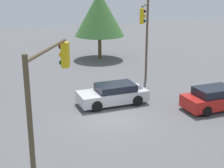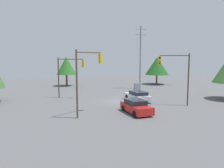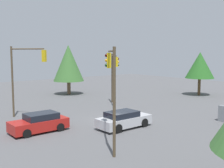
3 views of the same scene
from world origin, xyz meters
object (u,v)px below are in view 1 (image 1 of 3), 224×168
(sedan_silver, at_px, (113,94))
(traffic_signal_cross, at_px, (47,95))
(sedan_red, at_px, (216,98))
(traffic_signal_main, at_px, (145,29))

(sedan_silver, distance_m, traffic_signal_cross, 10.77)
(sedan_red, height_order, sedan_silver, sedan_red)
(traffic_signal_main, height_order, traffic_signal_cross, traffic_signal_main)
(traffic_signal_cross, bearing_deg, traffic_signal_main, -8.17)
(sedan_silver, bearing_deg, traffic_signal_main, -50.23)
(sedan_red, xyz_separation_m, traffic_signal_main, (6.54, 1.86, 3.69))
(sedan_silver, relative_size, traffic_signal_main, 0.71)
(sedan_red, height_order, traffic_signal_cross, traffic_signal_cross)
(sedan_red, height_order, traffic_signal_main, traffic_signal_main)
(sedan_silver, distance_m, traffic_signal_main, 6.35)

